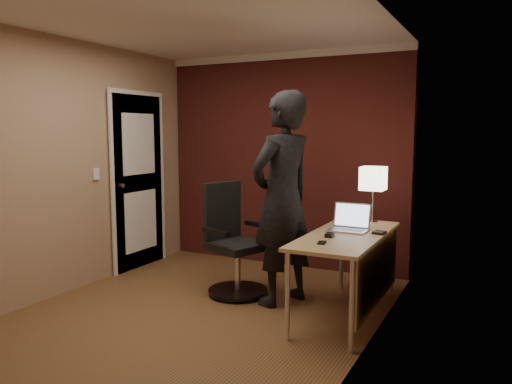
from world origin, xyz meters
TOP-DOWN VIEW (x-y plane):
  - room at (-0.27, 1.54)m, footprint 4.00×4.00m
  - desk at (1.25, 0.62)m, footprint 0.60×1.50m
  - desk_lamp at (1.25, 1.23)m, footprint 0.22×0.22m
  - laptop at (1.16, 0.79)m, footprint 0.33×0.26m
  - mouse at (1.09, 0.43)m, footprint 0.07×0.10m
  - phone at (1.11, 0.18)m, footprint 0.08×0.12m
  - wallet at (1.43, 0.74)m, footprint 0.11×0.12m
  - office_chair at (0.01, 0.72)m, footprint 0.62×0.68m
  - person at (0.55, 0.70)m, footprint 0.69×0.83m

SIDE VIEW (x-z plane):
  - office_chair at x=0.01m, z-range -0.06..1.01m
  - desk at x=1.25m, z-range 0.24..0.97m
  - phone at x=1.11m, z-range 0.73..0.74m
  - wallet at x=1.43m, z-range 0.73..0.75m
  - mouse at x=1.09m, z-range 0.73..0.76m
  - laptop at x=1.16m, z-range 0.68..0.91m
  - person at x=0.55m, z-range 0.00..1.96m
  - desk_lamp at x=1.25m, z-range 0.88..1.41m
  - room at x=-0.27m, z-range -0.63..3.37m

